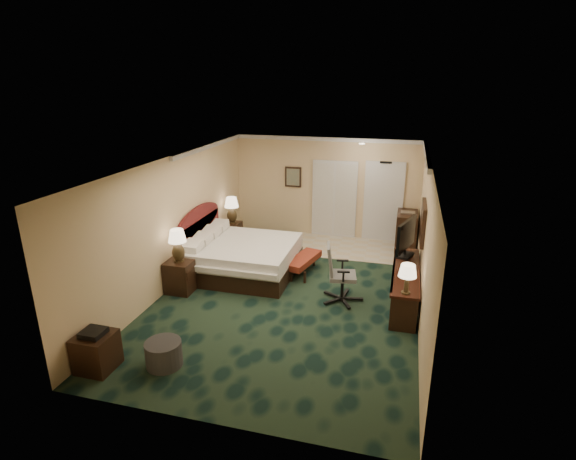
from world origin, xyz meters
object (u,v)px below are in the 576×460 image
(nightstand_far, at_px, (232,233))
(desk_chair, at_px, (343,274))
(nightstand_near, at_px, (181,275))
(bed_bench, at_px, (303,265))
(side_table, at_px, (96,352))
(lamp_far, at_px, (232,210))
(tv, at_px, (406,239))
(bed, at_px, (244,258))
(lamp_near, at_px, (178,246))
(ottoman, at_px, (164,354))
(minibar, at_px, (406,231))
(desk, at_px, (405,286))

(nightstand_far, height_order, desk_chair, desk_chair)
(nightstand_near, height_order, bed_bench, nightstand_near)
(side_table, relative_size, desk_chair, 0.50)
(lamp_far, height_order, tv, tv)
(bed, xyz_separation_m, lamp_near, (-0.93, -1.21, 0.65))
(nightstand_near, height_order, lamp_near, lamp_near)
(nightstand_far, relative_size, tv, 0.56)
(nightstand_far, xyz_separation_m, lamp_far, (0.02, 0.02, 0.62))
(nightstand_near, bearing_deg, bed_bench, 33.47)
(nightstand_near, relative_size, ottoman, 1.19)
(lamp_near, height_order, minibar, lamp_near)
(lamp_far, distance_m, desk, 5.02)
(bed, xyz_separation_m, side_table, (-0.92, -3.88, -0.07))
(bed_bench, xyz_separation_m, ottoman, (-1.28, -3.86, 0.00))
(ottoman, bearing_deg, desk_chair, 50.27)
(tv, bearing_deg, bed_bench, -165.95)
(desk, bearing_deg, minibar, 90.55)
(ottoman, distance_m, minibar, 6.93)
(lamp_far, height_order, side_table, lamp_far)
(nightstand_far, xyz_separation_m, lamp_near, (0.05, -2.92, 0.72))
(desk_chair, height_order, minibar, desk_chair)
(lamp_far, bearing_deg, tv, -19.31)
(bed, relative_size, side_table, 3.88)
(bed, distance_m, desk_chair, 2.46)
(bed, bearing_deg, desk, -8.20)
(lamp_far, bearing_deg, lamp_near, -89.54)
(nightstand_near, height_order, desk_chair, desk_chair)
(bed_bench, relative_size, ottoman, 2.08)
(desk_chair, bearing_deg, bed, 151.58)
(lamp_near, distance_m, desk, 4.54)
(tv, distance_m, desk_chair, 1.56)
(nightstand_near, xyz_separation_m, desk, (4.44, 0.66, 0.01))
(nightstand_near, distance_m, side_table, 2.72)
(side_table, bearing_deg, desk_chair, 43.83)
(lamp_near, bearing_deg, desk_chair, 7.80)
(nightstand_near, xyz_separation_m, nightstand_far, (-0.04, 2.87, -0.05))
(bed, bearing_deg, minibar, 35.05)
(nightstand_far, xyz_separation_m, desk, (4.48, -2.21, 0.06))
(ottoman, height_order, desk_chair, desk_chair)
(lamp_far, distance_m, ottoman, 5.41)
(tv, bearing_deg, minibar, 106.79)
(side_table, xyz_separation_m, desk, (4.43, 3.38, 0.05))
(ottoman, relative_size, side_table, 0.97)
(lamp_far, xyz_separation_m, side_table, (0.03, -5.61, -0.62))
(desk, height_order, tv, tv)
(nightstand_far, bearing_deg, bed, -60.30)
(nightstand_far, bearing_deg, tv, -18.98)
(nightstand_near, relative_size, bed_bench, 0.57)
(side_table, relative_size, minibar, 0.60)
(nightstand_far, distance_m, lamp_far, 0.63)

